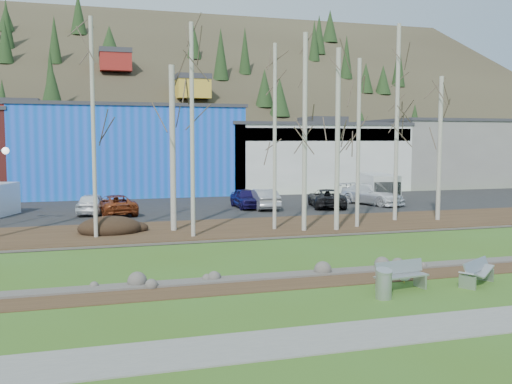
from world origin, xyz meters
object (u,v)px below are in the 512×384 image
object	(u,v)px
bench_intact	(401,276)
seagull	(405,278)
car_2	(246,198)
car_3	(263,199)
car_5	(372,194)
car_0	(92,203)
litter_bin	(384,285)
bench_damaged	(477,272)
car_1	(115,205)
van_white	(379,189)
car_4	(326,198)

from	to	relation	value
bench_intact	seagull	distance (m)	1.05
seagull	car_2	distance (m)	22.29
car_3	car_5	world-z (taller)	car_5
bench_intact	seagull	size ratio (longest dim) A/B	4.39
car_5	car_0	bearing A→B (deg)	158.42
litter_bin	car_3	bearing A→B (deg)	82.61
bench_damaged	seagull	distance (m)	2.50
car_1	car_3	bearing A→B (deg)	171.97
bench_intact	van_white	distance (m)	26.24
car_3	car_4	world-z (taller)	car_3
car_0	car_4	size ratio (longest dim) A/B	0.84
bench_intact	car_5	bearing A→B (deg)	56.44
car_2	van_white	world-z (taller)	van_white
seagull	car_1	world-z (taller)	car_1
bench_intact	car_0	bearing A→B (deg)	105.83
car_0	car_4	distance (m)	16.65
seagull	car_3	bearing A→B (deg)	98.09
car_0	car_5	world-z (taller)	car_5
seagull	van_white	world-z (taller)	van_white
car_1	car_3	distance (m)	10.42
car_3	car_1	bearing A→B (deg)	3.97
car_1	car_5	size ratio (longest dim) A/B	0.88
car_1	car_5	distance (m)	19.33
seagull	litter_bin	bearing A→B (deg)	-126.00
seagull	car_0	world-z (taller)	car_0
car_2	car_3	xyz separation A→B (m)	(1.01, -0.89, 0.01)
car_0	car_2	xyz separation A→B (m)	(10.85, 0.36, 0.01)
car_5	van_white	xyz separation A→B (m)	(1.09, 0.94, 0.34)
litter_bin	car_5	world-z (taller)	car_5
litter_bin	van_white	distance (m)	27.51
car_2	car_5	size ratio (longest dim) A/B	0.77
car_2	van_white	bearing A→B (deg)	1.55
bench_damaged	car_4	size ratio (longest dim) A/B	0.39
car_0	car_1	bearing A→B (deg)	161.57
van_white	bench_intact	bearing A→B (deg)	-103.99
car_3	van_white	bearing A→B (deg)	-170.48
car_1	car_2	size ratio (longest dim) A/B	1.15
car_0	bench_damaged	bearing A→B (deg)	130.23
car_2	car_3	distance (m)	1.34
car_1	car_4	world-z (taller)	car_4
bench_damaged	car_5	bearing A→B (deg)	40.23
litter_bin	car_1	world-z (taller)	car_1
car_0	car_5	size ratio (longest dim) A/B	0.76
bench_intact	car_2	distance (m)	23.07
car_3	car_4	distance (m)	4.78
seagull	car_3	xyz separation A→B (m)	(1.22, 21.39, 0.68)
litter_bin	car_3	distance (m)	23.21
van_white	car_0	bearing A→B (deg)	-165.26
litter_bin	car_2	xyz separation A→B (m)	(1.97, 23.90, 0.41)
car_5	bench_intact	bearing A→B (deg)	-136.57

